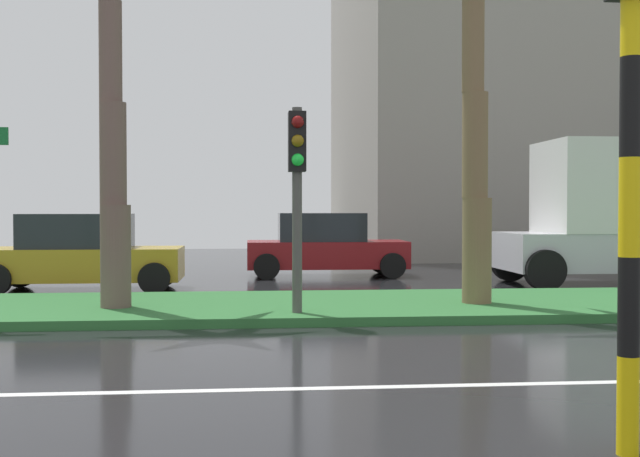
% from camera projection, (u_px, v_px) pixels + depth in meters
% --- Properties ---
extents(traffic_signal_median_right, '(0.28, 0.43, 3.31)m').
position_uv_depth(traffic_signal_median_right, '(297.00, 172.00, 12.32)').
color(traffic_signal_median_right, '#4C4C47').
rests_on(traffic_signal_median_right, median_strip).
extents(traffic_signal_foreground, '(0.28, 0.43, 4.40)m').
position_uv_depth(traffic_signal_foreground, '(630.00, 46.00, 5.62)').
color(traffic_signal_foreground, yellow).
rests_on(traffic_signal_foreground, ground_plane).
extents(car_in_traffic_third, '(4.30, 2.02, 1.72)m').
position_uv_depth(car_in_traffic_third, '(82.00, 254.00, 17.14)').
color(car_in_traffic_third, '#B28C1E').
rests_on(car_in_traffic_third, ground_plane).
extents(car_in_traffic_fourth, '(4.30, 2.02, 1.72)m').
position_uv_depth(car_in_traffic_fourth, '(325.00, 246.00, 20.83)').
color(car_in_traffic_fourth, maroon).
rests_on(car_in_traffic_fourth, ground_plane).
extents(box_truck_lead, '(6.40, 2.64, 3.46)m').
position_uv_depth(box_truck_lead, '(632.00, 221.00, 18.53)').
color(box_truck_lead, silver).
rests_on(box_truck_lead, ground_plane).
extents(building_far_right, '(17.72, 14.76, 17.45)m').
position_uv_depth(building_far_right, '(550.00, 52.00, 33.53)').
color(building_far_right, gray).
rests_on(building_far_right, ground_plane).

